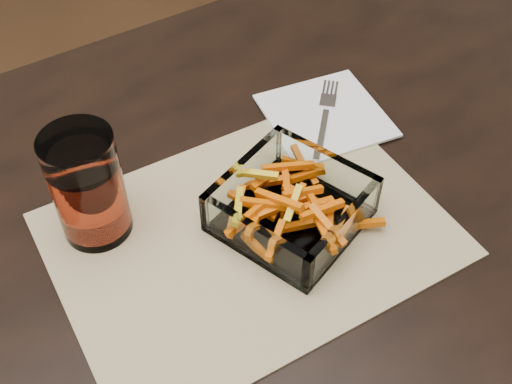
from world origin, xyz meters
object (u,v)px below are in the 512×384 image
Objects in this scene: tumbler at (88,189)px; fork at (325,114)px; dining_table at (164,308)px; glass_bowl at (291,207)px.

fork is at bearing 1.99° from tumbler.
glass_bowl reaches higher than dining_table.
tumbler is at bearing 149.60° from glass_bowl.
dining_table is at bearing 170.40° from glass_bowl.
tumbler is 0.35m from fork.
fork is (0.15, 0.13, -0.02)m from glass_bowl.
tumbler is (-0.20, 0.12, 0.04)m from glass_bowl.
tumbler reaches higher than dining_table.
glass_bowl reaches higher than fork.
tumbler is (-0.03, 0.09, 0.16)m from dining_table.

